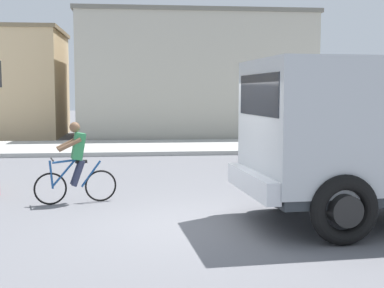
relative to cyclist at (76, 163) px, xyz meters
name	(u,v)px	position (x,y,z in m)	size (l,w,h in m)	color
ground_plane	(202,226)	(2.39, -2.18, -0.86)	(120.00, 120.00, 0.00)	slate
sidewalk_far	(163,147)	(2.39, 10.60, -0.78)	(80.00, 5.00, 0.16)	#ADADA8
cyclist	(76,163)	(0.00, 0.00, 0.00)	(1.69, 0.59, 1.72)	black
car_red_near	(328,140)	(7.33, 4.92, -0.05)	(4.12, 2.11, 1.60)	#1E2328
building_mid_block	(192,77)	(4.25, 16.77, 2.27)	(11.67, 7.09, 6.27)	#B2AD9E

